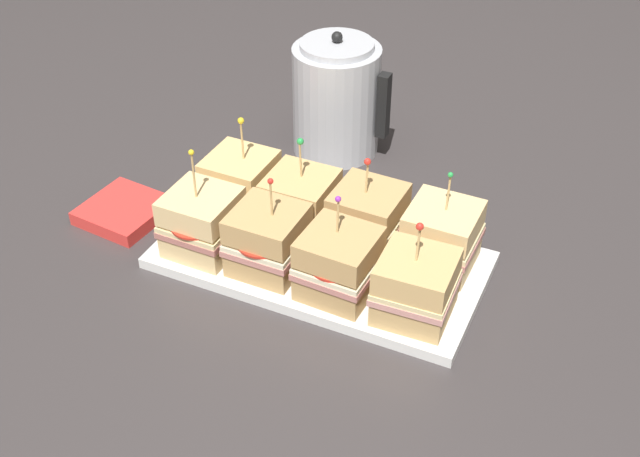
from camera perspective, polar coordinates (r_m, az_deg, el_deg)
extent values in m
plane|color=#383333|center=(1.27, 0.00, -2.57)|extent=(6.00, 6.00, 0.00)
cube|color=silver|center=(1.26, 0.00, -2.40)|extent=(0.51, 0.25, 0.01)
cube|color=silver|center=(1.26, 0.00, -2.08)|extent=(0.51, 0.25, 0.01)
cube|color=#DBB77A|center=(1.27, -8.23, -0.68)|extent=(0.10, 0.10, 0.04)
cube|color=#B26B60|center=(1.26, -8.33, 0.21)|extent=(0.11, 0.11, 0.01)
cube|color=beige|center=(1.25, -8.37, 0.55)|extent=(0.11, 0.11, 0.01)
cylinder|color=red|center=(1.24, -8.83, 0.33)|extent=(0.08, 0.08, 0.00)
cube|color=#E8C281|center=(1.23, -8.49, 1.59)|extent=(0.10, 0.10, 0.04)
cylinder|color=tan|center=(1.20, -8.95, 3.61)|extent=(0.00, 0.00, 0.09)
sphere|color=yellow|center=(1.18, -9.15, 5.37)|extent=(0.01, 0.01, 0.01)
cube|color=tan|center=(1.23, -3.65, -1.96)|extent=(0.10, 0.10, 0.04)
cube|color=tan|center=(1.21, -3.70, -1.06)|extent=(0.11, 0.11, 0.01)
cube|color=beige|center=(1.20, -3.71, -0.70)|extent=(0.11, 0.11, 0.01)
cylinder|color=red|center=(1.19, -4.13, -0.95)|extent=(0.08, 0.08, 0.00)
cube|color=tan|center=(1.19, -3.77, 0.35)|extent=(0.10, 0.10, 0.04)
cylinder|color=tan|center=(1.16, -3.48, 1.97)|extent=(0.00, 0.01, 0.07)
sphere|color=red|center=(1.14, -3.55, 3.38)|extent=(0.01, 0.01, 0.01)
cube|color=tan|center=(1.18, 1.33, -3.68)|extent=(0.11, 0.11, 0.04)
cube|color=tan|center=(1.16, 1.35, -2.76)|extent=(0.11, 0.11, 0.01)
cube|color=beige|center=(1.16, 1.36, -2.40)|extent=(0.11, 0.11, 0.01)
cylinder|color=red|center=(1.14, 1.00, -2.68)|extent=(0.07, 0.07, 0.00)
cube|color=tan|center=(1.14, 1.38, -1.33)|extent=(0.11, 0.11, 0.04)
cylinder|color=tan|center=(1.12, 1.27, 0.76)|extent=(0.00, 0.01, 0.07)
sphere|color=purple|center=(1.11, 1.29, 2.11)|extent=(0.01, 0.01, 0.01)
cube|color=tan|center=(1.15, 6.72, -5.24)|extent=(0.11, 0.11, 0.04)
cube|color=tan|center=(1.14, 6.81, -4.32)|extent=(0.11, 0.11, 0.01)
cube|color=beige|center=(1.13, 6.84, -3.96)|extent=(0.11, 0.11, 0.01)
cube|color=tan|center=(1.11, 6.93, -3.04)|extent=(0.11, 0.11, 0.04)
cylinder|color=tan|center=(1.09, 6.99, -1.21)|extent=(0.00, 0.01, 0.07)
sphere|color=red|center=(1.07, 7.11, 0.14)|extent=(0.01, 0.01, 0.01)
cube|color=tan|center=(1.35, -5.59, 2.09)|extent=(0.10, 0.10, 0.04)
cube|color=tan|center=(1.34, -5.65, 2.96)|extent=(0.11, 0.11, 0.01)
cube|color=beige|center=(1.33, -5.67, 3.29)|extent=(0.11, 0.11, 0.01)
cylinder|color=red|center=(1.31, -6.07, 3.12)|extent=(0.08, 0.08, 0.00)
cube|color=#E0B771|center=(1.31, -5.75, 4.30)|extent=(0.10, 0.10, 0.04)
cylinder|color=tan|center=(1.29, -5.55, 6.12)|extent=(0.00, 0.01, 0.08)
sphere|color=yellow|center=(1.27, -5.65, 7.64)|extent=(0.01, 0.01, 0.01)
cube|color=tan|center=(1.30, -1.38, 0.81)|extent=(0.10, 0.10, 0.04)
cube|color=#B26B60|center=(1.29, -1.39, 1.70)|extent=(0.11, 0.11, 0.01)
cube|color=beige|center=(1.28, -1.40, 2.04)|extent=(0.11, 0.11, 0.01)
cube|color=tan|center=(1.27, -1.41, 2.92)|extent=(0.10, 0.10, 0.04)
cylinder|color=tan|center=(1.24, -1.39, 4.77)|extent=(0.00, 0.01, 0.08)
sphere|color=green|center=(1.22, -1.41, 6.21)|extent=(0.01, 0.01, 0.01)
cube|color=tan|center=(1.27, 3.36, -0.41)|extent=(0.11, 0.11, 0.04)
cube|color=#B26B60|center=(1.25, 3.40, 0.49)|extent=(0.11, 0.11, 0.01)
cube|color=beige|center=(1.25, 3.42, 0.84)|extent=(0.11, 0.11, 0.01)
cylinder|color=red|center=(1.23, 3.11, 0.62)|extent=(0.08, 0.08, 0.00)
cube|color=tan|center=(1.23, 3.46, 1.88)|extent=(0.11, 0.11, 0.04)
cylinder|color=tan|center=(1.21, 3.35, 3.51)|extent=(0.00, 0.01, 0.07)
sphere|color=red|center=(1.19, 3.40, 4.77)|extent=(0.01, 0.01, 0.01)
cube|color=#DBB77A|center=(1.24, 8.51, -1.72)|extent=(0.10, 0.10, 0.04)
cube|color=tan|center=(1.23, 8.61, -0.82)|extent=(0.11, 0.11, 0.01)
cube|color=beige|center=(1.22, 8.65, -0.47)|extent=(0.11, 0.11, 0.01)
cylinder|color=red|center=(1.20, 8.42, -0.71)|extent=(0.07, 0.07, 0.00)
cube|color=#E8C281|center=(1.21, 8.77, 0.57)|extent=(0.10, 0.10, 0.04)
cylinder|color=tan|center=(1.18, 9.10, 2.40)|extent=(0.00, 0.01, 0.07)
sphere|color=green|center=(1.16, 9.26, 3.79)|extent=(0.01, 0.01, 0.01)
cylinder|color=#B7BABF|center=(1.50, 1.16, 9.10)|extent=(0.16, 0.16, 0.21)
cylinder|color=#B7BABF|center=(1.45, 1.21, 12.88)|extent=(0.13, 0.13, 0.01)
sphere|color=black|center=(1.45, 1.22, 13.45)|extent=(0.02, 0.02, 0.02)
cube|color=black|center=(1.47, 4.53, 8.71)|extent=(0.02, 0.02, 0.12)
cube|color=red|center=(1.40, -13.75, 1.22)|extent=(0.14, 0.14, 0.02)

